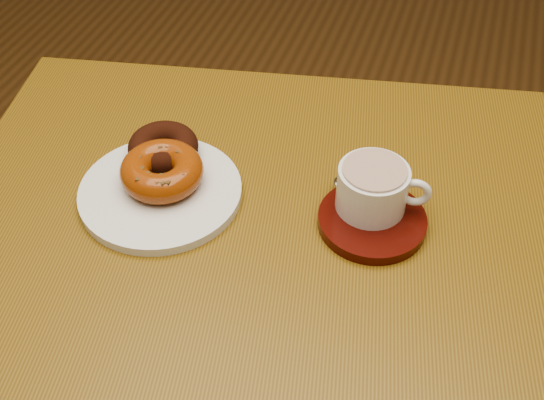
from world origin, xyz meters
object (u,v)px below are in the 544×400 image
(donut_plate, at_px, (161,192))
(cafe_table, at_px, (260,267))
(saucer, at_px, (372,221))
(coffee_cup, at_px, (374,188))

(donut_plate, bearing_deg, cafe_table, 8.25)
(cafe_table, bearing_deg, saucer, -5.37)
(cafe_table, xyz_separation_m, coffee_cup, (0.15, 0.04, 0.18))
(coffee_cup, bearing_deg, cafe_table, -173.26)
(cafe_table, height_order, donut_plate, donut_plate)
(cafe_table, xyz_separation_m, saucer, (0.16, 0.01, 0.14))
(cafe_table, height_order, coffee_cup, coffee_cup)
(cafe_table, relative_size, saucer, 6.70)
(cafe_table, bearing_deg, coffee_cup, 2.37)
(saucer, relative_size, coffee_cup, 1.16)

